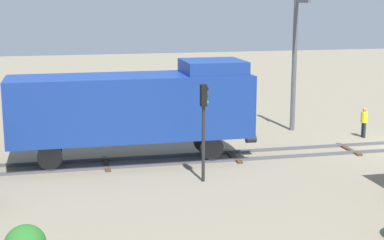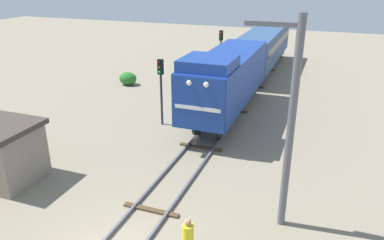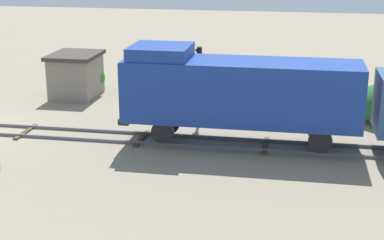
% 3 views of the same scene
% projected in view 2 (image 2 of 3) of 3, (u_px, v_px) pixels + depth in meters
% --- Properties ---
extents(locomotive, '(2.90, 11.60, 4.60)m').
position_uv_depth(locomotive, '(226.00, 77.00, 23.48)').
color(locomotive, navy).
rests_on(locomotive, railway_track).
extents(passenger_car_leading, '(2.84, 14.00, 3.66)m').
position_uv_depth(passenger_car_leading, '(264.00, 44.00, 35.17)').
color(passenger_car_leading, '#2D4C7A').
rests_on(passenger_car_leading, railway_track).
extents(traffic_signal_mid, '(0.32, 0.34, 4.13)m').
position_uv_depth(traffic_signal_mid, '(161.00, 80.00, 22.46)').
color(traffic_signal_mid, '#262628').
rests_on(traffic_signal_mid, ground).
extents(traffic_signal_far, '(0.32, 0.34, 3.92)m').
position_uv_depth(traffic_signal_far, '(221.00, 44.00, 34.34)').
color(traffic_signal_far, '#262628').
rests_on(traffic_signal_far, ground).
extents(worker_near_track, '(0.38, 0.38, 1.70)m').
position_uv_depth(worker_near_track, '(188.00, 237.00, 12.08)').
color(worker_near_track, '#262B38').
rests_on(worker_near_track, ground).
extents(catenary_mast, '(1.94, 0.28, 7.83)m').
position_uv_depth(catenary_mast, '(289.00, 122.00, 12.83)').
color(catenary_mast, '#595960').
rests_on(catenary_mast, ground).
extents(relay_hut, '(3.50, 2.90, 2.74)m').
position_uv_depth(relay_hut, '(0.00, 152.00, 16.90)').
color(relay_hut, gray).
rests_on(relay_hut, ground).
extents(bush_near, '(1.48, 1.21, 1.08)m').
position_uv_depth(bush_near, '(8.00, 129.00, 21.49)').
color(bush_near, '#368326').
rests_on(bush_near, ground).
extents(bush_mid, '(1.49, 1.22, 1.08)m').
position_uv_depth(bush_mid, '(128.00, 79.00, 31.42)').
color(bush_mid, '#296C26').
rests_on(bush_mid, ground).
extents(bush_far, '(2.88, 2.36, 2.10)m').
position_uv_depth(bush_far, '(190.00, 70.00, 32.02)').
color(bush_far, '#245C26').
rests_on(bush_far, ground).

